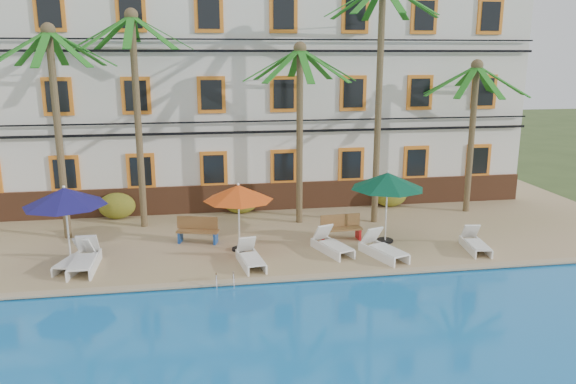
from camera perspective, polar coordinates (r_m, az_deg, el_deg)
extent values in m
plane|color=#384C23|center=(18.02, -1.75, -8.58)|extent=(100.00, 100.00, 0.00)
cube|color=tan|center=(22.65, -3.42, -3.52)|extent=(30.00, 12.00, 0.25)
cube|color=tan|center=(17.08, -1.35, -8.85)|extent=(30.00, 0.35, 0.06)
cube|color=silver|center=(26.66, -4.72, 10.29)|extent=(25.00, 6.00, 10.00)
cube|color=brown|center=(24.31, -3.92, -0.54)|extent=(25.00, 0.12, 1.20)
cube|color=orange|center=(24.53, -21.70, 1.74)|extent=(1.15, 0.10, 1.50)
cube|color=black|center=(24.48, -21.73, 1.72)|extent=(0.85, 0.04, 1.20)
cube|color=orange|center=(24.05, -14.71, 2.05)|extent=(1.15, 0.10, 1.50)
cube|color=black|center=(24.00, -14.73, 2.03)|extent=(0.85, 0.04, 1.20)
cube|color=orange|center=(23.95, -7.55, 2.34)|extent=(1.15, 0.10, 1.50)
cube|color=black|center=(23.90, -7.55, 2.32)|extent=(0.85, 0.04, 1.20)
cube|color=orange|center=(24.21, -0.44, 2.59)|extent=(1.15, 0.10, 1.50)
cube|color=black|center=(24.17, -0.42, 2.56)|extent=(0.85, 0.04, 1.20)
cube|color=orange|center=(24.84, 6.42, 2.79)|extent=(1.15, 0.10, 1.50)
cube|color=black|center=(24.80, 6.45, 2.77)|extent=(0.85, 0.04, 1.20)
cube|color=orange|center=(25.81, 12.86, 2.94)|extent=(1.15, 0.10, 1.50)
cube|color=black|center=(25.76, 12.90, 2.92)|extent=(0.85, 0.04, 1.20)
cube|color=orange|center=(27.08, 18.77, 3.05)|extent=(1.15, 0.10, 1.50)
cube|color=black|center=(27.03, 18.81, 3.03)|extent=(0.85, 0.04, 1.20)
cube|color=orange|center=(24.13, -22.36, 8.96)|extent=(1.15, 0.10, 1.50)
cube|color=black|center=(24.08, -22.39, 8.95)|extent=(0.85, 0.04, 1.20)
cube|color=orange|center=(23.64, -15.18, 9.43)|extent=(1.15, 0.10, 1.50)
cube|color=black|center=(23.59, -15.19, 9.42)|extent=(0.85, 0.04, 1.20)
cube|color=orange|center=(23.53, -7.79, 9.76)|extent=(1.15, 0.10, 1.50)
cube|color=black|center=(23.48, -7.79, 9.75)|extent=(0.85, 0.04, 1.20)
cube|color=orange|center=(23.81, -0.45, 9.92)|extent=(1.15, 0.10, 1.50)
cube|color=black|center=(23.76, -0.43, 9.92)|extent=(0.85, 0.04, 1.20)
cube|color=orange|center=(24.45, 6.62, 9.94)|extent=(1.15, 0.10, 1.50)
cube|color=black|center=(24.40, 6.65, 9.93)|extent=(0.85, 0.04, 1.20)
cube|color=orange|center=(25.43, 13.24, 9.81)|extent=(1.15, 0.10, 1.50)
cube|color=black|center=(25.38, 13.28, 9.80)|extent=(0.85, 0.04, 1.20)
cube|color=orange|center=(26.71, 19.28, 9.59)|extent=(1.15, 0.10, 1.50)
cube|color=black|center=(26.67, 19.33, 9.58)|extent=(0.85, 0.04, 1.20)
cube|color=orange|center=(24.12, -23.08, 16.53)|extent=(1.15, 0.10, 1.50)
cube|color=black|center=(24.08, -23.11, 16.54)|extent=(0.85, 0.04, 1.20)
cube|color=orange|center=(23.64, -15.68, 17.17)|extent=(1.15, 0.10, 1.50)
cube|color=black|center=(23.59, -15.70, 17.18)|extent=(0.85, 0.04, 1.20)
cube|color=orange|center=(23.53, -8.06, 17.55)|extent=(1.15, 0.10, 1.50)
cube|color=black|center=(23.48, -8.05, 17.56)|extent=(0.85, 0.04, 1.20)
cube|color=orange|center=(23.81, -0.47, 17.63)|extent=(1.15, 0.10, 1.50)
cube|color=black|center=(23.76, -0.45, 17.64)|extent=(0.85, 0.04, 1.20)
cube|color=orange|center=(24.45, 6.84, 17.44)|extent=(1.15, 0.10, 1.50)
cube|color=black|center=(24.40, 6.87, 17.45)|extent=(0.85, 0.04, 1.20)
cube|color=orange|center=(25.43, 13.65, 17.02)|extent=(1.15, 0.10, 1.50)
cube|color=black|center=(25.38, 13.69, 17.02)|extent=(0.85, 0.04, 1.20)
cube|color=orange|center=(26.71, 19.85, 16.44)|extent=(1.15, 0.10, 1.50)
cube|color=black|center=(26.67, 19.90, 16.44)|extent=(0.85, 0.04, 1.20)
cube|color=black|center=(23.63, -4.00, 6.08)|extent=(25.00, 0.08, 0.10)
cube|color=black|center=(23.58, -4.02, 7.17)|extent=(25.00, 0.08, 0.06)
cube|color=black|center=(23.42, -4.14, 14.11)|extent=(25.00, 0.08, 0.10)
cube|color=black|center=(23.43, -4.16, 15.21)|extent=(25.00, 0.08, 0.06)
cylinder|color=brown|center=(21.64, -22.26, 5.08)|extent=(0.26, 0.26, 7.42)
sphere|color=brown|center=(21.46, -23.19, 14.91)|extent=(0.50, 0.50, 0.50)
cube|color=#1A6718|center=(22.51, -22.39, 13.32)|extent=(0.28, 2.20, 1.24)
cube|color=#1A6718|center=(22.38, -24.54, 13.12)|extent=(1.75, 1.75, 1.24)
cube|color=#1A6718|center=(21.72, -25.90, 13.01)|extent=(2.20, 0.28, 1.24)
cube|color=#1A6718|center=(20.89, -25.64, 13.05)|extent=(1.75, 1.75, 1.24)
cube|color=#1A6718|center=(20.38, -23.75, 13.25)|extent=(0.28, 2.20, 1.24)
cube|color=#1A6718|center=(20.52, -21.39, 13.46)|extent=(1.75, 1.75, 1.24)
cube|color=#1A6718|center=(21.22, -20.09, 13.55)|extent=(2.20, 0.28, 1.24)
cube|color=#1A6718|center=(22.04, -20.56, 13.49)|extent=(1.75, 1.75, 1.24)
cylinder|color=brown|center=(22.15, -14.98, 6.58)|extent=(0.26, 0.26, 8.01)
sphere|color=brown|center=(22.05, -15.65, 16.95)|extent=(0.50, 0.50, 0.50)
cube|color=#1A6718|center=(23.10, -15.26, 15.29)|extent=(0.28, 2.20, 1.24)
cube|color=#1A6718|center=(22.87, -17.33, 15.18)|extent=(1.75, 1.75, 1.24)
cube|color=#1A6718|center=(22.15, -18.45, 15.16)|extent=(2.20, 0.28, 1.24)
cube|color=#1A6718|center=(21.34, -17.90, 15.28)|extent=(1.75, 1.75, 1.24)
cube|color=#1A6718|center=(20.93, -15.86, 15.46)|extent=(0.28, 2.20, 1.24)
cube|color=#1A6718|center=(21.18, -13.61, 15.56)|extent=(1.75, 1.75, 1.24)
cube|color=#1A6718|center=(21.93, -12.60, 15.54)|extent=(2.20, 0.28, 1.24)
cube|color=#1A6718|center=(22.72, -13.33, 15.43)|extent=(1.75, 1.75, 1.24)
cylinder|color=brown|center=(22.02, 1.19, 5.47)|extent=(0.26, 0.26, 6.84)
sphere|color=brown|center=(21.79, 1.23, 14.40)|extent=(0.50, 0.50, 0.50)
cube|color=#1A6718|center=(22.87, 0.71, 12.85)|extent=(0.28, 2.20, 1.24)
cube|color=#1A6718|center=(22.43, -1.14, 12.83)|extent=(1.75, 1.75, 1.24)
cube|color=#1A6718|center=(21.62, -1.70, 12.79)|extent=(2.20, 0.28, 1.24)
cube|color=#1A6718|center=(20.90, -0.52, 12.76)|extent=(1.75, 1.75, 1.24)
cube|color=#1A6718|center=(20.72, 1.79, 12.75)|extent=(0.28, 2.20, 1.24)
cube|color=#1A6718|center=(21.19, 3.72, 12.75)|extent=(1.75, 1.75, 1.24)
cube|color=#1A6718|center=(22.02, 4.09, 12.78)|extent=(2.20, 0.28, 1.24)
cube|color=#1A6718|center=(22.70, 2.82, 12.83)|extent=(1.75, 1.75, 1.24)
cylinder|color=brown|center=(22.24, 9.17, 8.42)|extent=(0.26, 0.26, 9.18)
cube|color=#1A6718|center=(23.27, 8.67, 18.49)|extent=(0.28, 2.20, 1.24)
cube|color=#1A6718|center=(22.74, 6.98, 18.66)|extent=(1.75, 1.75, 1.24)
cube|color=#1A6718|center=(22.60, 12.34, 18.48)|extent=(2.20, 0.28, 1.24)
cube|color=#1A6718|center=(23.21, 10.84, 18.42)|extent=(1.75, 1.75, 1.24)
cylinder|color=brown|center=(24.95, 18.12, 5.01)|extent=(0.26, 0.26, 6.18)
sphere|color=brown|center=(24.71, 18.66, 12.10)|extent=(0.50, 0.50, 0.50)
cube|color=#1A6718|center=(25.70, 17.41, 10.87)|extent=(0.28, 2.20, 1.24)
cube|color=#1A6718|center=(25.08, 16.13, 10.89)|extent=(1.75, 1.75, 1.24)
cube|color=#1A6718|center=(24.24, 16.22, 10.81)|extent=(2.20, 0.28, 1.24)
cube|color=#1A6718|center=(23.69, 17.74, 10.65)|extent=(1.75, 1.75, 1.24)
cube|color=#1A6718|center=(23.76, 19.78, 10.50)|extent=(0.28, 2.20, 1.24)
cube|color=#1A6718|center=(24.42, 21.03, 10.46)|extent=(1.75, 1.75, 1.24)
cube|color=#1A6718|center=(25.25, 20.78, 10.57)|extent=(2.20, 0.28, 1.24)
cube|color=#1A6718|center=(25.77, 19.30, 10.73)|extent=(1.75, 1.75, 1.24)
ellipsoid|color=#2B5117|center=(24.14, -16.99, -1.36)|extent=(1.50, 0.90, 1.10)
ellipsoid|color=#2B5117|center=(23.96, -4.82, -0.90)|extent=(1.50, 0.90, 1.10)
ellipsoid|color=#2B5117|center=(25.33, 10.37, -0.27)|extent=(1.50, 0.90, 1.10)
cylinder|color=black|center=(19.65, -21.17, -6.69)|extent=(0.59, 0.59, 0.08)
cylinder|color=silver|center=(19.28, -21.48, -3.31)|extent=(0.06, 0.06, 2.51)
cone|color=#171358|center=(19.03, -21.74, -0.44)|extent=(2.62, 2.62, 0.58)
sphere|color=silver|center=(18.96, -21.83, 0.48)|extent=(0.10, 0.10, 0.10)
cylinder|color=black|center=(19.65, -4.94, -5.78)|extent=(0.54, 0.54, 0.08)
cylinder|color=silver|center=(19.31, -5.01, -2.67)|extent=(0.06, 0.06, 2.30)
cone|color=#D94913|center=(19.07, -5.06, -0.05)|extent=(2.39, 2.39, 0.53)
sphere|color=silver|center=(19.01, -5.08, 0.79)|extent=(0.10, 0.10, 0.10)
cylinder|color=black|center=(20.72, 9.82, -4.88)|extent=(0.59, 0.59, 0.08)
cylinder|color=silver|center=(20.37, 9.96, -1.61)|extent=(0.06, 0.06, 2.54)
cone|color=#07452E|center=(20.13, 10.08, 1.15)|extent=(2.64, 2.64, 0.58)
sphere|color=silver|center=(20.06, 10.12, 2.03)|extent=(0.10, 0.10, 0.10)
cube|color=white|center=(18.96, -21.19, -6.59)|extent=(0.93, 1.35, 0.06)
cube|color=white|center=(19.59, -20.01, -5.16)|extent=(0.69, 0.61, 0.62)
cube|color=white|center=(19.35, -21.54, -6.73)|extent=(0.60, 1.69, 0.29)
cube|color=white|center=(19.07, -20.05, -6.89)|extent=(0.60, 1.69, 0.29)
cube|color=white|center=(18.64, -20.16, -6.69)|extent=(0.67, 1.44, 0.07)
cube|color=white|center=(19.48, -19.67, -4.97)|extent=(0.67, 0.54, 0.72)
cube|color=white|center=(19.03, -20.94, -6.94)|extent=(0.08, 2.05, 0.33)
cube|color=white|center=(18.90, -18.96, -6.92)|extent=(0.08, 2.05, 0.33)
cube|color=white|center=(17.91, -3.62, -6.83)|extent=(0.74, 1.31, 0.06)
cube|color=white|center=(18.62, -4.26, -5.30)|extent=(0.63, 0.53, 0.62)
cube|color=white|center=(18.13, -4.68, -7.14)|extent=(0.30, 1.76, 0.29)
cube|color=white|center=(18.25, -2.91, -6.97)|extent=(0.30, 1.76, 0.29)
cube|color=white|center=(19.11, 4.94, -5.47)|extent=(0.98, 1.41, 0.06)
cube|color=white|center=(19.75, 3.53, -4.11)|extent=(0.72, 0.64, 0.64)
cube|color=white|center=(19.21, 3.78, -5.88)|extent=(0.66, 1.75, 0.30)
cube|color=white|center=(19.51, 5.27, -5.59)|extent=(0.66, 1.75, 0.30)
cube|color=white|center=(18.89, 10.19, -5.84)|extent=(1.04, 1.48, 0.06)
cube|color=white|center=(19.50, 8.50, -4.40)|extent=(0.75, 0.68, 0.67)
cube|color=white|center=(18.95, 8.94, -6.28)|extent=(0.70, 1.83, 0.31)
cube|color=white|center=(19.32, 10.40, -5.95)|extent=(0.70, 1.83, 0.31)
cube|color=white|center=(20.28, 18.74, -5.09)|extent=(0.72, 1.27, 0.06)
cube|color=white|center=(20.96, 18.03, -3.82)|extent=(0.61, 0.52, 0.60)
cube|color=white|center=(20.45, 17.75, -5.33)|extent=(0.29, 1.70, 0.28)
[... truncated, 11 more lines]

